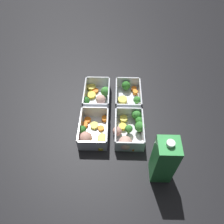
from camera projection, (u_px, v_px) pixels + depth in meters
ground_plane at (112, 115)px, 0.90m from camera, size 4.00×4.00×0.00m
container_near_left at (97, 96)px, 0.94m from camera, size 0.16×0.12×0.06m
container_near_right at (92, 132)px, 0.83m from camera, size 0.17×0.12×0.06m
container_far_left at (129, 96)px, 0.94m from camera, size 0.17×0.11×0.06m
container_far_right at (130, 130)px, 0.83m from camera, size 0.18×0.13×0.06m
juice_carton at (164, 160)px, 0.67m from camera, size 0.07×0.07×0.20m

